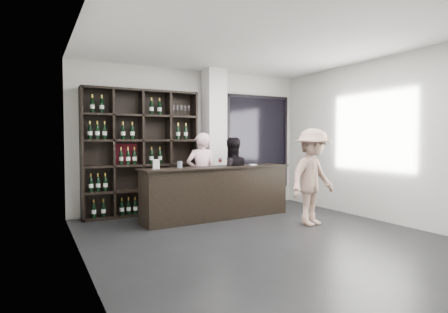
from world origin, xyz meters
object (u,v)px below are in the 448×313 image
taster_pink (202,174)px  customer (313,177)px  wine_shelf (142,153)px  tasting_counter (218,192)px  taster_black (231,176)px

taster_pink → customer: size_ratio=0.97×
wine_shelf → customer: bearing=-42.6°
tasting_counter → customer: (1.19, -1.23, 0.34)m
wine_shelf → tasting_counter: size_ratio=0.82×
wine_shelf → taster_pink: size_ratio=1.52×
tasting_counter → taster_pink: (-0.16, 0.36, 0.31)m
taster_pink → taster_black: bearing=178.5°
taster_black → customer: bearing=127.4°
wine_shelf → taster_black: wine_shelf is taller
taster_pink → taster_black: taster_pink is taller
tasting_counter → taster_pink: size_ratio=1.84×
tasting_counter → customer: 1.74m
taster_pink → customer: customer is taller
customer → wine_shelf: bearing=123.0°
tasting_counter → taster_black: taster_black is taller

